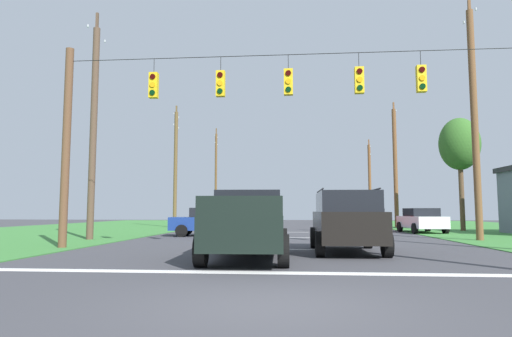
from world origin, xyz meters
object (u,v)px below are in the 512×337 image
(overhead_signal_span, at_px, (289,129))
(pickup_truck, at_px, (248,225))
(utility_pole_near_left, at_px, (370,182))
(utility_pole_distant_right, at_px, (175,166))
(tree_roadside_right, at_px, (460,145))
(utility_pole_far_right, at_px, (395,166))
(distant_car_far_parked, at_px, (371,219))
(distant_car_crossing_white, at_px, (421,220))
(utility_pole_far_left, at_px, (93,129))
(distant_car_oncoming, at_px, (210,221))
(suv_black, at_px, (346,220))
(utility_pole_distant_left, at_px, (216,175))
(utility_pole_mid_right, at_px, (474,120))

(overhead_signal_span, bearing_deg, pickup_truck, -111.17)
(pickup_truck, distance_m, utility_pole_near_left, 40.50)
(utility_pole_distant_right, height_order, tree_roadside_right, utility_pole_distant_right)
(utility_pole_far_right, bearing_deg, distant_car_far_parked, -123.82)
(pickup_truck, relative_size, distant_car_crossing_white, 1.24)
(utility_pole_distant_right, xyz_separation_m, tree_roadside_right, (20.95, -4.17, 0.87))
(pickup_truck, distance_m, utility_pole_far_left, 11.97)
(distant_car_crossing_white, xyz_separation_m, distant_car_oncoming, (-12.38, -4.48, 0.00))
(distant_car_crossing_white, distance_m, utility_pole_near_left, 23.63)
(suv_black, distance_m, distant_car_crossing_white, 14.83)
(suv_black, distance_m, distant_car_oncoming, 10.99)
(utility_pole_distant_left, bearing_deg, utility_pole_far_left, -90.38)
(overhead_signal_span, xyz_separation_m, utility_pole_far_right, (8.39, 21.23, 0.71))
(pickup_truck, height_order, utility_pole_near_left, utility_pole_near_left)
(suv_black, distance_m, utility_pole_far_right, 23.22)
(overhead_signal_span, height_order, tree_roadside_right, tree_roadside_right)
(utility_pole_near_left, relative_size, utility_pole_distant_right, 0.95)
(distant_car_oncoming, xyz_separation_m, utility_pole_distant_right, (-5.09, 11.40, 4.20))
(distant_car_crossing_white, bearing_deg, utility_pole_mid_right, -85.45)
(suv_black, xyz_separation_m, distant_car_crossing_white, (6.12, 13.50, -0.27))
(utility_pole_far_right, distance_m, utility_pole_distant_right, 17.94)
(overhead_signal_span, xyz_separation_m, distant_car_crossing_white, (7.99, 12.79, -3.48))
(overhead_signal_span, xyz_separation_m, tree_roadside_right, (11.47, 15.54, 1.59))
(utility_pole_mid_right, xyz_separation_m, utility_pole_distant_left, (-17.75, 31.30, 0.08))
(distant_car_oncoming, bearing_deg, utility_pole_mid_right, -12.24)
(suv_black, bearing_deg, pickup_truck, -142.85)
(overhead_signal_span, bearing_deg, utility_pole_far_right, 68.43)
(distant_car_far_parked, bearing_deg, pickup_truck, -108.65)
(suv_black, relative_size, utility_pole_mid_right, 0.42)
(distant_car_oncoming, bearing_deg, suv_black, -55.26)
(suv_black, relative_size, utility_pole_far_left, 0.44)
(suv_black, height_order, utility_pole_far_right, utility_pole_far_right)
(distant_car_crossing_white, distance_m, distant_car_far_parked, 4.91)
(utility_pole_mid_right, xyz_separation_m, utility_pole_far_right, (-0.17, 15.73, -0.60))
(pickup_truck, distance_m, suv_black, 3.81)
(pickup_truck, height_order, suv_black, suv_black)
(utility_pole_mid_right, distance_m, tree_roadside_right, 10.45)
(suv_black, height_order, utility_pole_distant_right, utility_pole_distant_right)
(pickup_truck, bearing_deg, distant_car_far_parked, 71.35)
(utility_pole_near_left, distance_m, utility_pole_distant_left, 18.00)
(utility_pole_mid_right, bearing_deg, pickup_truck, -138.83)
(pickup_truck, distance_m, utility_pole_mid_right, 13.73)
(utility_pole_far_right, bearing_deg, utility_pole_distant_right, -175.16)
(utility_pole_distant_left, bearing_deg, distant_car_far_parked, -53.10)
(utility_pole_near_left, relative_size, tree_roadside_right, 1.24)
(utility_pole_distant_left, distance_m, tree_roadside_right, 29.64)
(utility_pole_distant_left, bearing_deg, pickup_truck, -78.61)
(tree_roadside_right, bearing_deg, distant_car_far_parked, 165.17)
(overhead_signal_span, height_order, utility_pole_far_left, utility_pole_far_left)
(overhead_signal_span, height_order, suv_black, overhead_signal_span)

